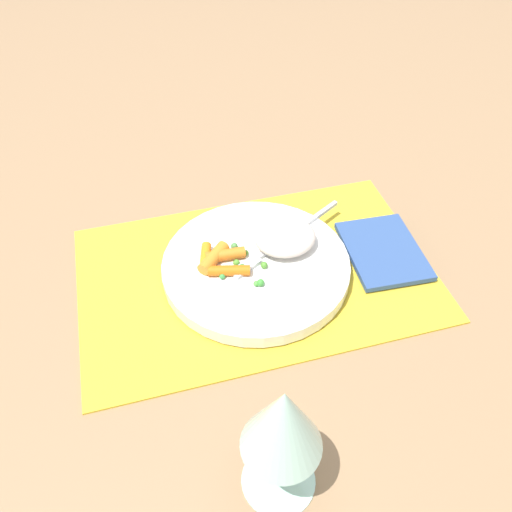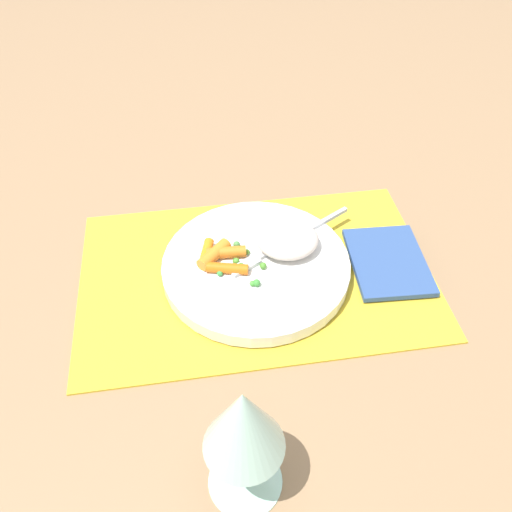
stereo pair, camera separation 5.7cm
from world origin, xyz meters
name	(u,v)px [view 2 (the right image)]	position (x,y,z in m)	size (l,w,h in m)	color
ground_plane	(256,274)	(0.00, 0.00, 0.00)	(2.40, 2.40, 0.00)	#997551
placemat	(256,273)	(0.00, 0.00, 0.00)	(0.47, 0.30, 0.01)	gold
plate	(256,266)	(0.00, 0.00, 0.02)	(0.25, 0.25, 0.02)	white
rice_mound	(288,240)	(-0.05, -0.02, 0.04)	(0.08, 0.07, 0.03)	beige
carrot_portion	(219,257)	(0.05, -0.01, 0.03)	(0.07, 0.07, 0.02)	orange
pea_scatter	(242,261)	(0.02, 0.00, 0.03)	(0.07, 0.08, 0.01)	#3D9031
fork	(280,246)	(-0.04, -0.02, 0.03)	(0.19, 0.11, 0.01)	silver
wine_glass	(243,425)	(0.05, 0.28, 0.12)	(0.07, 0.07, 0.17)	#B2E0CC
napkin	(388,261)	(-0.18, 0.01, 0.01)	(0.10, 0.13, 0.01)	#33518C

